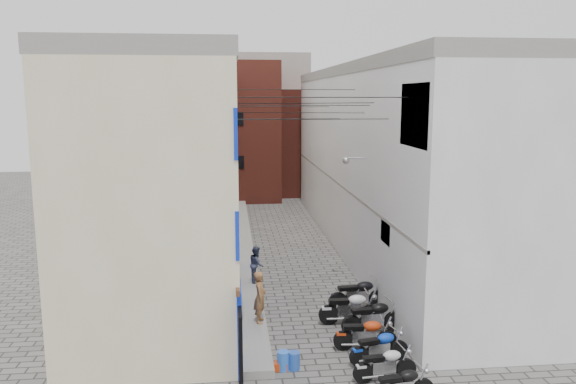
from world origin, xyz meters
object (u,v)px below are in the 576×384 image
object	(u,v)px
motorcycle_b	(385,363)
motorcycle_e	(373,315)
motorcycle_d	(365,332)
motorcycle_a	(402,383)
motorcycle_f	(350,306)
water_jug_near	(294,361)
motorcycle_g	(358,293)
person_a	(260,297)
water_jug_far	(283,361)
motorcycle_c	(379,345)
person_b	(257,264)
red_crate	(281,366)

from	to	relation	value
motorcycle_b	motorcycle_e	bearing A→B (deg)	165.12
motorcycle_b	motorcycle_e	xyz separation A→B (m)	(0.46, 3.02, 0.10)
motorcycle_d	motorcycle_a	bearing A→B (deg)	8.90
motorcycle_f	water_jug_near	distance (m)	3.73
motorcycle_d	motorcycle_g	xyz separation A→B (m)	(0.54, 3.21, 0.07)
person_a	water_jug_far	world-z (taller)	person_a
motorcycle_a	motorcycle_g	xyz separation A→B (m)	(0.34, 6.17, 0.13)
motorcycle_c	motorcycle_b	bearing A→B (deg)	-20.16
person_a	water_jug_near	size ratio (longest dim) A/B	3.37
person_a	motorcycle_b	bearing A→B (deg)	-131.98
motorcycle_b	motorcycle_c	distance (m)	1.02
motorcycle_b	motorcycle_g	size ratio (longest dim) A/B	0.82
motorcycle_a	motorcycle_b	xyz separation A→B (m)	(-0.12, 1.09, 0.01)
motorcycle_a	motorcycle_g	bearing A→B (deg)	169.20
motorcycle_a	motorcycle_b	bearing A→B (deg)	178.72
motorcycle_e	motorcycle_f	xyz separation A→B (m)	(-0.56, 0.83, 0.01)
motorcycle_d	person_b	size ratio (longest dim) A/B	1.33
motorcycle_c	motorcycle_e	bearing A→B (deg)	157.12
person_a	water_jug_far	xyz separation A→B (m)	(0.48, -2.85, -0.83)
water_jug_near	red_crate	xyz separation A→B (m)	(-0.37, 0.00, -0.14)
motorcycle_a	red_crate	bearing A→B (deg)	-132.55
motorcycle_e	water_jug_near	world-z (taller)	motorcycle_e
motorcycle_b	motorcycle_d	distance (m)	1.87
motorcycle_g	motorcycle_f	bearing A→B (deg)	-29.84
motorcycle_f	motorcycle_g	size ratio (longest dim) A/B	0.98
person_b	red_crate	xyz separation A→B (m)	(0.31, -6.92, -0.86)
motorcycle_c	person_b	world-z (taller)	person_b
water_jug_far	motorcycle_b	bearing A→B (deg)	-18.66
person_a	water_jug_near	distance (m)	3.07
motorcycle_d	motorcycle_f	xyz separation A→B (m)	(-0.02, 1.98, 0.06)
motorcycle_b	motorcycle_g	bearing A→B (deg)	168.56
motorcycle_b	motorcycle_f	world-z (taller)	motorcycle_f
motorcycle_f	person_b	bearing A→B (deg)	-141.89
person_b	water_jug_near	distance (m)	6.99
motorcycle_a	water_jug_near	world-z (taller)	motorcycle_a
motorcycle_g	person_b	xyz separation A→B (m)	(-3.49, 2.73, 0.34)
motorcycle_e	motorcycle_g	distance (m)	2.06
water_jug_near	red_crate	world-z (taller)	water_jug_near
motorcycle_a	water_jug_near	bearing A→B (deg)	-136.40
motorcycle_c	motorcycle_g	world-z (taller)	motorcycle_g
motorcycle_a	person_b	size ratio (longest dim) A/B	1.21
water_jug_far	red_crate	distance (m)	0.17
red_crate	motorcycle_b	bearing A→B (deg)	-18.24
motorcycle_f	motorcycle_g	distance (m)	1.36
motorcycle_e	water_jug_near	size ratio (longest dim) A/B	4.14
motorcycle_g	water_jug_near	xyz separation A→B (m)	(-2.81, -4.19, -0.38)
motorcycle_f	person_a	xyz separation A→B (m)	(-3.02, -0.11, 0.49)
person_b	water_jug_far	xyz separation A→B (m)	(0.38, -6.92, -0.70)
motorcycle_a	motorcycle_e	size ratio (longest dim) A/B	0.83
water_jug_near	motorcycle_b	bearing A→B (deg)	-20.88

